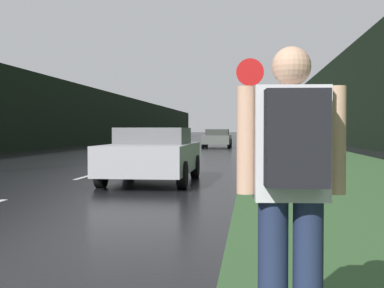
% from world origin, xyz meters
% --- Properties ---
extents(grass_verge, '(6.00, 240.00, 0.02)m').
position_xyz_m(grass_verge, '(7.31, 40.00, 0.01)').
color(grass_verge, '#33562D').
rests_on(grass_verge, ground_plane).
extents(lane_stripe_c, '(0.12, 3.00, 0.01)m').
position_xyz_m(lane_stripe_c, '(0.00, 15.92, 0.00)').
color(lane_stripe_c, silver).
rests_on(lane_stripe_c, ground_plane).
extents(lane_stripe_d, '(0.12, 3.00, 0.01)m').
position_xyz_m(lane_stripe_d, '(0.00, 22.92, 0.00)').
color(lane_stripe_d, silver).
rests_on(lane_stripe_d, ground_plane).
extents(lane_stripe_e, '(0.12, 3.00, 0.01)m').
position_xyz_m(lane_stripe_e, '(0.00, 29.92, 0.00)').
color(lane_stripe_e, silver).
rests_on(lane_stripe_e, ground_plane).
extents(lane_stripe_f, '(0.12, 3.00, 0.01)m').
position_xyz_m(lane_stripe_f, '(0.00, 36.92, 0.00)').
color(lane_stripe_f, silver).
rests_on(lane_stripe_f, ground_plane).
extents(treeline_far_side, '(2.00, 140.00, 5.06)m').
position_xyz_m(treeline_far_side, '(-10.31, 50.00, 2.53)').
color(treeline_far_side, black).
rests_on(treeline_far_side, ground_plane).
extents(treeline_near_side, '(2.00, 140.00, 7.94)m').
position_xyz_m(treeline_near_side, '(13.31, 50.00, 3.97)').
color(treeline_near_side, black).
rests_on(treeline_near_side, ground_plane).
extents(stop_sign, '(0.65, 0.07, 2.98)m').
position_xyz_m(stop_sign, '(4.57, 13.45, 1.80)').
color(stop_sign, slate).
rests_on(stop_sign, ground_plane).
extents(hitchhiker_with_backpack, '(0.62, 0.44, 1.78)m').
position_xyz_m(hitchhiker_with_backpack, '(4.82, 3.93, 1.02)').
color(hitchhiker_with_backpack, '#1E2847').
rests_on(hitchhiker_with_backpack, ground_plane).
extents(car_passing_near, '(2.05, 4.38, 1.36)m').
position_xyz_m(car_passing_near, '(2.15, 13.99, 0.70)').
color(car_passing_near, '#9E9EA3').
rests_on(car_passing_near, ground_plane).
extents(car_passing_far, '(2.02, 4.47, 1.35)m').
position_xyz_m(car_passing_far, '(2.15, 39.85, 0.70)').
color(car_passing_far, '#4C514C').
rests_on(car_passing_far, ground_plane).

